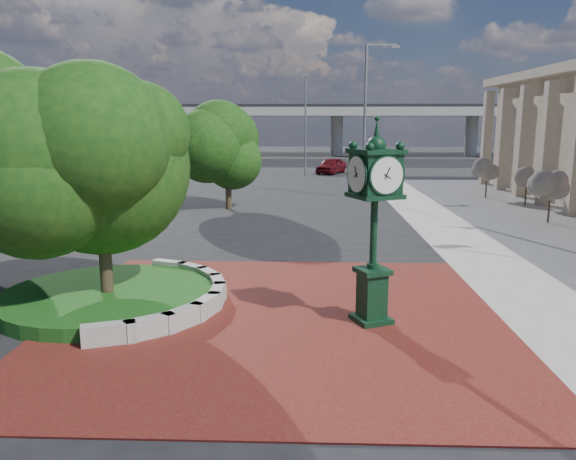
# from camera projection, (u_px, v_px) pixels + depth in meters

# --- Properties ---
(ground) EXTENTS (200.00, 200.00, 0.00)m
(ground) POSITION_uv_depth(u_px,v_px,m) (280.00, 306.00, 16.15)
(ground) COLOR black
(ground) RESTS_ON ground
(plaza) EXTENTS (12.00, 12.00, 0.04)m
(plaza) POSITION_uv_depth(u_px,v_px,m) (278.00, 317.00, 15.17)
(plaza) COLOR maroon
(plaza) RESTS_ON ground
(planter_wall) EXTENTS (2.96, 6.77, 0.54)m
(planter_wall) POSITION_uv_depth(u_px,v_px,m) (186.00, 296.00, 16.20)
(planter_wall) COLOR #9E9B93
(planter_wall) RESTS_ON ground
(grass_bed) EXTENTS (6.10, 6.10, 0.40)m
(grass_bed) POSITION_uv_depth(u_px,v_px,m) (108.00, 297.00, 16.29)
(grass_bed) COLOR #184213
(grass_bed) RESTS_ON ground
(overpass) EXTENTS (90.00, 12.00, 7.50)m
(overpass) POSITION_uv_depth(u_px,v_px,m) (302.00, 112.00, 83.55)
(overpass) COLOR #9E9B93
(overpass) RESTS_ON ground
(tree_planter) EXTENTS (5.20, 5.20, 6.33)m
(tree_planter) POSITION_uv_depth(u_px,v_px,m) (100.00, 176.00, 15.61)
(tree_planter) COLOR #38281C
(tree_planter) RESTS_ON ground
(tree_street) EXTENTS (4.40, 4.40, 5.45)m
(tree_street) POSITION_uv_depth(u_px,v_px,m) (228.00, 155.00, 33.32)
(tree_street) COLOR #38281C
(tree_street) RESTS_ON ground
(post_clock) EXTENTS (1.38, 1.38, 5.28)m
(post_clock) POSITION_uv_depth(u_px,v_px,m) (374.00, 215.00, 14.26)
(post_clock) COLOR black
(post_clock) RESTS_ON ground
(parked_car) EXTENTS (3.59, 5.02, 1.59)m
(parked_car) POSITION_uv_depth(u_px,v_px,m) (331.00, 166.00, 56.33)
(parked_car) COLOR #580C13
(parked_car) RESTS_ON ground
(street_lamp_near) EXTENTS (2.29, 0.53, 10.20)m
(street_lamp_near) POSITION_uv_depth(u_px,v_px,m) (369.00, 109.00, 37.58)
(street_lamp_near) COLOR slate
(street_lamp_near) RESTS_ON ground
(street_lamp_far) EXTENTS (2.11, 0.31, 9.38)m
(street_lamp_far) POSITION_uv_depth(u_px,v_px,m) (308.00, 118.00, 53.16)
(street_lamp_far) COLOR slate
(street_lamp_far) RESTS_ON ground
(shrub_near) EXTENTS (1.20, 1.20, 2.20)m
(shrub_near) POSITION_uv_depth(u_px,v_px,m) (550.00, 193.00, 28.81)
(shrub_near) COLOR #38281C
(shrub_near) RESTS_ON ground
(shrub_mid) EXTENTS (1.20, 1.20, 2.20)m
(shrub_mid) POSITION_uv_depth(u_px,v_px,m) (527.00, 180.00, 34.82)
(shrub_mid) COLOR #38281C
(shrub_mid) RESTS_ON ground
(shrub_far) EXTENTS (1.20, 1.20, 2.20)m
(shrub_far) POSITION_uv_depth(u_px,v_px,m) (487.00, 175.00, 38.25)
(shrub_far) COLOR #38281C
(shrub_far) RESTS_ON ground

